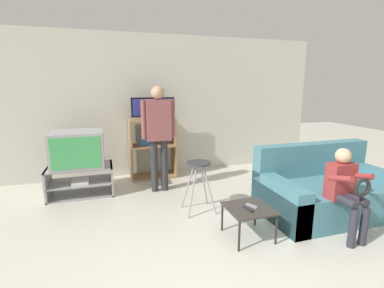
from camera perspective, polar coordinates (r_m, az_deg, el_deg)
name	(u,v)px	position (r m, az deg, el deg)	size (l,w,h in m)	color
wall_back	(160,106)	(5.36, -6.59, 7.77)	(6.40, 0.06, 2.60)	beige
tv_stand	(81,181)	(4.70, -21.81, -7.01)	(0.96, 0.54, 0.46)	#939399
television_main	(78,149)	(4.59, -22.43, -0.95)	(0.76, 0.58, 0.54)	#9E9EA3
media_shelf	(153,148)	(5.16, -8.06, -0.78)	(0.83, 0.42, 1.09)	#9E7A51
television_flat	(153,109)	(5.05, -7.99, 7.15)	(0.77, 0.20, 0.38)	black
folding_stool	(199,173)	(3.72, 1.35, -5.91)	(0.41, 0.36, 0.69)	#99999E
snack_table	(249,211)	(3.24, 11.53, -13.24)	(0.49, 0.49, 0.36)	#38332D
remote_control_black	(248,209)	(3.17, 11.51, -12.92)	(0.04, 0.14, 0.02)	#232328
remote_control_white	(252,206)	(3.24, 12.18, -12.32)	(0.04, 0.14, 0.02)	gray
couch	(326,191)	(4.21, 25.86, -8.69)	(1.78, 0.98, 0.88)	teal
person_standing_adult	(159,129)	(4.38, -6.88, 3.14)	(0.53, 0.20, 1.68)	#2D2D33
person_seated_child	(346,186)	(3.54, 28.97, -7.56)	(0.33, 0.43, 1.01)	#2D2D38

